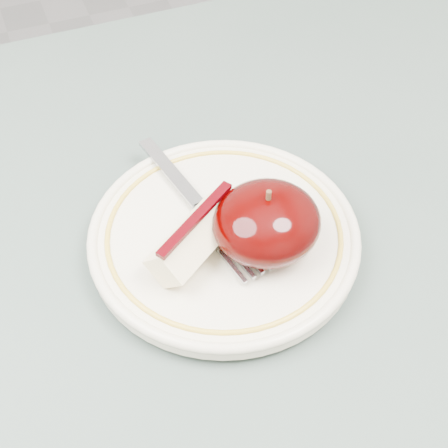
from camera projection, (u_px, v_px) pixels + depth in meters
name	position (u px, v px, depth m)	size (l,w,h in m)	color
table	(294.00, 366.00, 0.54)	(0.90, 0.90, 0.75)	brown
plate	(224.00, 235.00, 0.51)	(0.22, 0.22, 0.02)	beige
apple_half	(267.00, 222.00, 0.48)	(0.08, 0.08, 0.06)	black
apple_wedge	(196.00, 236.00, 0.48)	(0.09, 0.08, 0.04)	#FFF0BB
fork	(200.00, 206.00, 0.52)	(0.05, 0.18, 0.00)	#95979D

